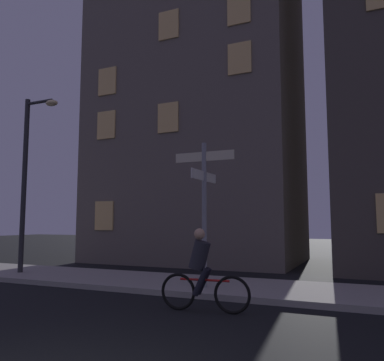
% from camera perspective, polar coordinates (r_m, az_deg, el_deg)
% --- Properties ---
extents(sidewalk_kerb, '(40.00, 2.86, 0.14)m').
position_cam_1_polar(sidewalk_kerb, '(10.40, 7.10, -15.20)').
color(sidewalk_kerb, '#9E9991').
rests_on(sidewalk_kerb, ground_plane).
extents(signpost, '(1.60, 1.59, 3.61)m').
position_cam_1_polar(signpost, '(9.93, 1.79, -2.70)').
color(signpost, gray).
rests_on(signpost, sidewalk_kerb).
extents(street_lamp, '(1.35, 0.28, 5.67)m').
position_cam_1_polar(street_lamp, '(13.93, -22.55, 1.66)').
color(street_lamp, '#2D2D30').
rests_on(street_lamp, sidewalk_kerb).
extents(cyclist, '(1.82, 0.36, 1.61)m').
position_cam_1_polar(cyclist, '(7.92, 1.46, -13.19)').
color(cyclist, black).
rests_on(cyclist, ground_plane).
extents(building_left_block, '(8.92, 6.16, 14.58)m').
position_cam_1_polar(building_left_block, '(18.91, 0.94, 11.06)').
color(building_left_block, '#6B6056').
rests_on(building_left_block, ground_plane).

